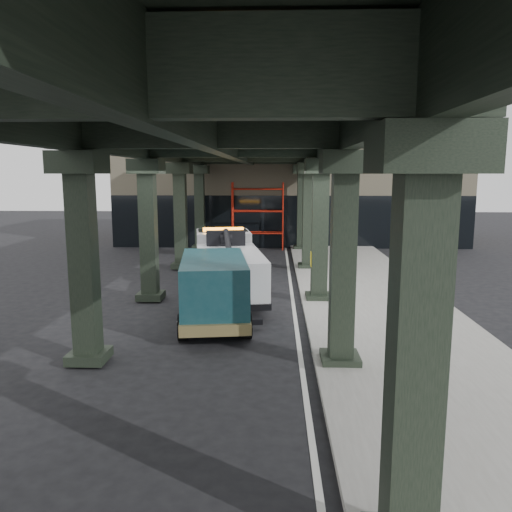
# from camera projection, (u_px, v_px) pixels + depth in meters

# --- Properties ---
(ground) EXTENTS (90.00, 90.00, 0.00)m
(ground) POSITION_uv_depth(u_px,v_px,m) (241.00, 317.00, 15.82)
(ground) COLOR black
(ground) RESTS_ON ground
(sidewalk) EXTENTS (5.00, 40.00, 0.15)m
(sidewalk) POSITION_uv_depth(u_px,v_px,m) (372.00, 301.00, 17.61)
(sidewalk) COLOR gray
(sidewalk) RESTS_ON ground
(lane_stripe) EXTENTS (0.12, 38.00, 0.01)m
(lane_stripe) POSITION_uv_depth(u_px,v_px,m) (293.00, 302.00, 17.72)
(lane_stripe) COLOR silver
(lane_stripe) RESTS_ON ground
(viaduct) EXTENTS (7.40, 32.00, 6.40)m
(viaduct) POSITION_uv_depth(u_px,v_px,m) (233.00, 145.00, 16.92)
(viaduct) COLOR black
(viaduct) RESTS_ON ground
(building) EXTENTS (22.00, 10.00, 8.00)m
(building) POSITION_uv_depth(u_px,v_px,m) (289.00, 181.00, 34.81)
(building) COLOR #C6B793
(building) RESTS_ON ground
(scaffolding) EXTENTS (3.08, 0.88, 4.00)m
(scaffolding) POSITION_uv_depth(u_px,v_px,m) (258.00, 214.00, 29.91)
(scaffolding) COLOR red
(scaffolding) RESTS_ON ground
(tow_truck) EXTENTS (3.26, 7.81, 2.49)m
(tow_truck) POSITION_uv_depth(u_px,v_px,m) (226.00, 263.00, 18.57)
(tow_truck) COLOR black
(tow_truck) RESTS_ON ground
(towed_van) EXTENTS (2.59, 5.26, 2.05)m
(towed_van) POSITION_uv_depth(u_px,v_px,m) (214.00, 287.00, 15.11)
(towed_van) COLOR #123B42
(towed_van) RESTS_ON ground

